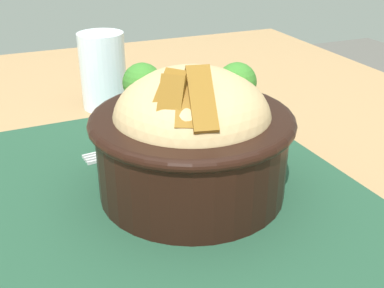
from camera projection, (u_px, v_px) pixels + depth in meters
name	position (u px, v px, depth m)	size (l,w,h in m)	color
table	(168.00, 266.00, 0.47)	(1.25, 0.98, 0.78)	#99754C
placemat	(172.00, 188.00, 0.47)	(0.42, 0.35, 0.00)	#1E422D
bowl	(192.00, 136.00, 0.44)	(0.19, 0.19, 0.13)	black
fork	(134.00, 148.00, 0.55)	(0.03, 0.13, 0.00)	silver
drinking_glass	(103.00, 76.00, 0.66)	(0.06, 0.06, 0.10)	silver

